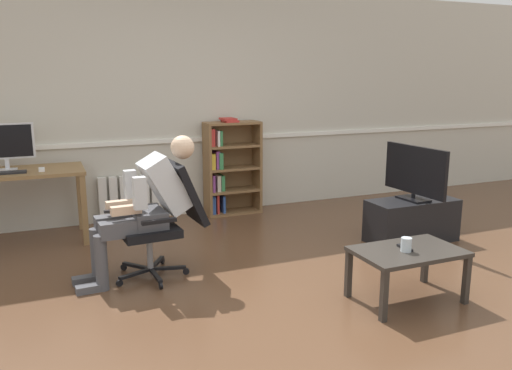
{
  "coord_description": "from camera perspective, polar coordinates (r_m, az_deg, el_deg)",
  "views": [
    {
      "loc": [
        -1.63,
        -3.39,
        1.7
      ],
      "look_at": [
        0.15,
        0.85,
        0.7
      ],
      "focal_mm": 36.07,
      "sensor_mm": 36.0,
      "label": 1
    }
  ],
  "objects": [
    {
      "name": "radiator",
      "position": [
        6.17,
        -13.84,
        -1.48
      ],
      "size": [
        0.69,
        0.08,
        0.55
      ],
      "color": "white",
      "rests_on": "ground_plane"
    },
    {
      "name": "bookshelf",
      "position": [
        6.3,
        -3.12,
        1.89
      ],
      "size": [
        0.68,
        0.29,
        1.18
      ],
      "color": "brown",
      "rests_on": "ground_plane"
    },
    {
      "name": "computer_desk",
      "position": [
        5.65,
        -25.42,
        0.42
      ],
      "size": [
        1.36,
        0.67,
        0.76
      ],
      "color": "olive",
      "rests_on": "ground_plane"
    },
    {
      "name": "spare_remote",
      "position": [
        4.06,
        16.18,
        -6.7
      ],
      "size": [
        0.04,
        0.15,
        0.02
      ],
      "primitive_type": "cube",
      "rotation": [
        0.0,
        0.0,
        3.13
      ],
      "color": "black",
      "rests_on": "coffee_table"
    },
    {
      "name": "computer_mouse",
      "position": [
        5.5,
        -22.68,
        1.6
      ],
      "size": [
        0.06,
        0.1,
        0.03
      ],
      "primitive_type": "cube",
      "color": "white",
      "rests_on": "computer_desk"
    },
    {
      "name": "ground_plane",
      "position": [
        4.13,
        2.7,
        -12.06
      ],
      "size": [
        18.0,
        18.0,
        0.0
      ],
      "primitive_type": "plane",
      "color": "brown"
    },
    {
      "name": "keyboard",
      "position": [
        5.5,
        -26.0,
        1.22
      ],
      "size": [
        0.37,
        0.12,
        0.02
      ],
      "primitive_type": "cube",
      "color": "black",
      "rests_on": "computer_desk"
    },
    {
      "name": "tv_screen",
      "position": [
        5.43,
        17.22,
        1.39
      ],
      "size": [
        0.22,
        0.83,
        0.55
      ],
      "rotation": [
        0.0,
        0.0,
        1.63
      ],
      "color": "black",
      "rests_on": "tv_stand"
    },
    {
      "name": "office_chair",
      "position": [
        4.43,
        -9.96,
        -3.32
      ],
      "size": [
        0.8,
        0.62,
        0.97
      ],
      "rotation": [
        0.0,
        0.0,
        -1.5
      ],
      "color": "black",
      "rests_on": "ground_plane"
    },
    {
      "name": "person_seated",
      "position": [
        4.36,
        -12.13,
        -2.04
      ],
      "size": [
        1.05,
        0.41,
        1.19
      ],
      "rotation": [
        0.0,
        0.0,
        -1.5
      ],
      "color": "#4C4C51",
      "rests_on": "ground_plane"
    },
    {
      "name": "coffee_table",
      "position": [
        4.07,
        16.48,
        -7.58
      ],
      "size": [
        0.8,
        0.51,
        0.41
      ],
      "color": "#332D28",
      "rests_on": "ground_plane"
    },
    {
      "name": "back_wall",
      "position": [
        6.27,
        -7.74,
        8.93
      ],
      "size": [
        12.0,
        0.13,
        2.7
      ],
      "color": "beige",
      "rests_on": "ground_plane"
    },
    {
      "name": "drinking_glass",
      "position": [
        3.99,
        16.32,
        -6.36
      ],
      "size": [
        0.08,
        0.08,
        0.11
      ],
      "primitive_type": "cylinder",
      "color": "silver",
      "rests_on": "coffee_table"
    },
    {
      "name": "tv_stand",
      "position": [
        5.54,
        16.88,
        -3.79
      ],
      "size": [
        0.93,
        0.41,
        0.44
      ],
      "color": "black",
      "rests_on": "ground_plane"
    },
    {
      "name": "imac_monitor",
      "position": [
        5.67,
        -26.07,
        4.2
      ],
      "size": [
        0.54,
        0.14,
        0.47
      ],
      "color": "silver",
      "rests_on": "computer_desk"
    }
  ]
}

